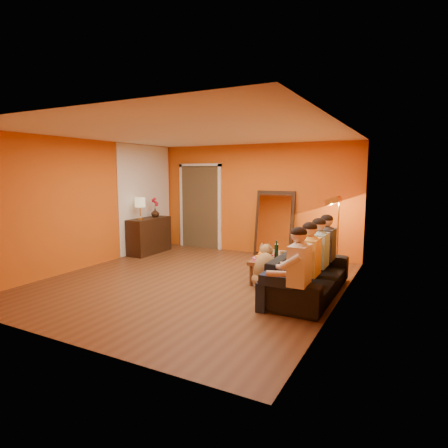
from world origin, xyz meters
The scene contains 27 objects.
room_shell centered at (0.00, 0.37, 1.30)m, with size 5.00×5.50×2.60m.
white_accent centered at (-2.48, 1.75, 1.30)m, with size 0.02×1.90×2.58m, color white.
doorway_recess centered at (-1.50, 2.83, 1.05)m, with size 1.06×0.30×2.10m, color #3F2D19.
door_jamb_left centered at (-2.07, 2.71, 1.05)m, with size 0.08×0.06×2.20m, color white.
door_jamb_right centered at (-0.93, 2.71, 1.05)m, with size 0.08×0.06×2.20m, color white.
door_header centered at (-1.50, 2.71, 2.12)m, with size 1.22×0.06×0.08m, color white.
mirror_frame centered at (0.55, 2.63, 0.76)m, with size 0.92×0.06×1.52m, color #321D10.
mirror_glass centered at (0.55, 2.59, 0.76)m, with size 0.78×0.02×1.36m, color white.
sideboard centered at (-2.24, 1.55, 0.42)m, with size 0.44×1.18×0.85m, color #321D10.
table_lamp centered at (-2.24, 1.25, 1.10)m, with size 0.24×0.24×0.51m, color beige, non-canonical shape.
sofa centered at (2.00, 0.27, 0.32)m, with size 0.87×2.22×0.65m, color black.
coffee_table centered at (1.22, 0.82, 0.21)m, with size 0.62×1.22×0.42m, color brown, non-canonical shape.
floor_lamp centered at (2.10, 2.03, 0.72)m, with size 0.30×0.24×1.44m, color gold, non-canonical shape.
dog centered at (1.20, 0.38, 0.36)m, with size 0.40×0.62×0.73m, color #9E7E47, non-canonical shape.
person_far_left centered at (2.13, -0.73, 0.61)m, with size 0.70×0.44×1.22m, color silver, non-canonical shape.
person_mid_left centered at (2.13, -0.18, 0.61)m, with size 0.70×0.44×1.22m, color #F9C253, non-canonical shape.
person_mid_right centered at (2.13, 0.37, 0.61)m, with size 0.70×0.44×1.22m, color #98CFEB, non-canonical shape.
person_far_right centered at (2.13, 0.92, 0.61)m, with size 0.70×0.44×1.22m, color #313136, non-canonical shape.
fruit_bowl centered at (1.12, 0.37, 0.50)m, with size 0.26×0.26×0.16m, color #E45095, non-canonical shape.
wine_bottle centered at (1.27, 0.77, 0.58)m, with size 0.07×0.07×0.31m, color black.
tumbler centered at (1.34, 0.94, 0.46)m, with size 0.09×0.09×0.08m, color #B27F3F.
laptop centered at (1.40, 1.17, 0.43)m, with size 0.36×0.23×0.03m, color black.
book_lower centered at (1.04, 0.62, 0.43)m, with size 0.19×0.25×0.02m, color #321D10.
book_mid centered at (1.05, 0.63, 0.45)m, with size 0.19×0.26×0.02m, color red.
book_upper centered at (1.04, 0.61, 0.47)m, with size 0.17×0.23×0.02m, color black.
vase centered at (-2.24, 1.80, 0.95)m, with size 0.20×0.20×0.21m, color #321D10.
flowers centered at (-2.24, 1.80, 1.21)m, with size 0.17×0.17×0.48m, color red, non-canonical shape.
Camera 1 is at (3.49, -5.50, 1.93)m, focal length 30.00 mm.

